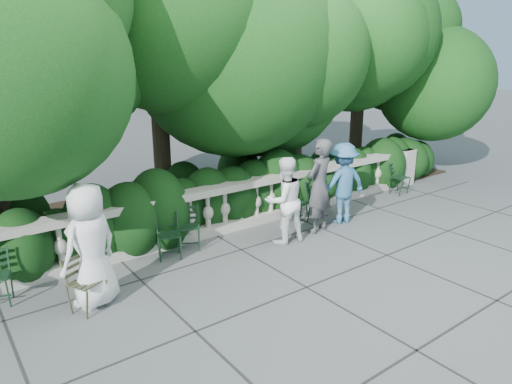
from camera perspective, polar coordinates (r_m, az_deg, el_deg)
ground at (r=8.35m, az=4.16°, el=-8.19°), size 90.00×90.00×0.00m
balustrade at (r=9.50m, az=-2.89°, el=-1.85°), size 12.00×0.44×1.00m
shrub_hedge at (r=10.62m, az=-6.48°, el=-2.66°), size 15.00×2.60×1.70m
tree_canopy at (r=10.55m, az=-4.40°, el=19.16°), size 15.04×6.52×6.78m
chair_a at (r=8.33m, az=-10.57°, el=-8.50°), size 0.58×0.60×0.84m
chair_c at (r=8.63m, az=-8.25°, el=-7.46°), size 0.61×0.63×0.84m
chair_d at (r=9.95m, az=5.93°, el=-4.01°), size 0.55×0.58×0.84m
chair_e at (r=10.36m, az=8.29°, el=-3.23°), size 0.52×0.55×0.84m
chair_f at (r=12.52m, az=17.90°, el=-0.35°), size 0.47×0.50×0.84m
chair_weathered at (r=7.08m, az=-19.26°, el=-14.06°), size 0.61×0.63×0.84m
person_businessman at (r=6.93m, az=-20.00°, el=-6.33°), size 1.06×0.90×1.84m
person_woman_grey at (r=9.31m, az=7.88°, el=0.74°), size 0.80×0.63×1.94m
person_casual_man at (r=8.74m, az=3.57°, el=-1.05°), size 0.90×0.74×1.69m
person_older_blue at (r=9.94m, az=10.77°, el=1.08°), size 1.24×0.85×1.75m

